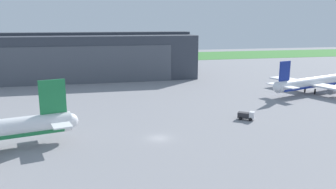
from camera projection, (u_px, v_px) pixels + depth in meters
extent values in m
plane|color=gray|center=(159.00, 138.00, 73.32)|extent=(440.00, 440.00, 0.00)
cube|color=#3D8037|center=(110.00, 58.00, 234.91)|extent=(440.00, 56.00, 0.08)
cube|color=#383D47|center=(80.00, 56.00, 150.98)|extent=(99.72, 34.19, 18.84)
cube|color=#4C515B|center=(79.00, 65.00, 134.96)|extent=(75.79, 0.30, 15.07)
cube|color=#383D47|center=(78.00, 34.00, 148.86)|extent=(99.72, 8.21, 1.20)
cylinder|color=white|center=(313.00, 82.00, 119.11)|extent=(35.83, 15.05, 3.82)
sphere|color=white|center=(277.00, 87.00, 109.86)|extent=(2.98, 2.98, 2.98)
cube|color=navy|center=(313.00, 85.00, 119.33)|extent=(33.07, 14.18, 0.67)
cube|color=navy|center=(285.00, 71.00, 110.25)|extent=(4.63, 1.87, 6.49)
cube|color=white|center=(289.00, 87.00, 108.49)|extent=(4.79, 6.10, 0.28)
cube|color=white|center=(275.00, 84.00, 113.29)|extent=(4.79, 6.10, 0.28)
cube|color=white|center=(335.00, 88.00, 111.39)|extent=(10.47, 16.76, 0.56)
cube|color=white|center=(291.00, 80.00, 126.28)|extent=(10.47, 16.76, 0.56)
cylinder|color=gray|center=(333.00, 91.00, 113.14)|extent=(4.10, 3.13, 2.10)
cylinder|color=gray|center=(295.00, 84.00, 125.92)|extent=(4.10, 3.13, 2.10)
cylinder|color=black|center=(334.00, 87.00, 125.99)|extent=(0.56, 0.56, 1.86)
cylinder|color=black|center=(315.00, 92.00, 117.29)|extent=(0.56, 0.56, 1.86)
cylinder|color=black|center=(305.00, 90.00, 120.64)|extent=(0.56, 0.56, 1.86)
sphere|color=white|center=(70.00, 121.00, 71.58)|extent=(3.21, 3.21, 3.21)
cube|color=#1E7A42|center=(53.00, 97.00, 68.97)|extent=(5.22, 1.65, 6.99)
cube|color=white|center=(56.00, 117.00, 73.10)|extent=(4.92, 6.46, 0.28)
cube|color=white|center=(61.00, 124.00, 67.73)|extent=(4.92, 6.46, 0.28)
cube|color=silver|center=(252.00, 115.00, 86.27)|extent=(1.96, 2.06, 1.82)
cube|color=#28282D|center=(244.00, 115.00, 87.10)|extent=(3.34, 3.06, 1.42)
cylinder|color=black|center=(250.00, 120.00, 85.72)|extent=(0.86, 0.73, 0.88)
cylinder|color=black|center=(252.00, 118.00, 87.37)|extent=(0.86, 0.73, 0.88)
cylinder|color=black|center=(240.00, 118.00, 86.67)|extent=(0.86, 0.73, 0.88)
cylinder|color=black|center=(242.00, 117.00, 88.32)|extent=(0.86, 0.73, 0.88)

